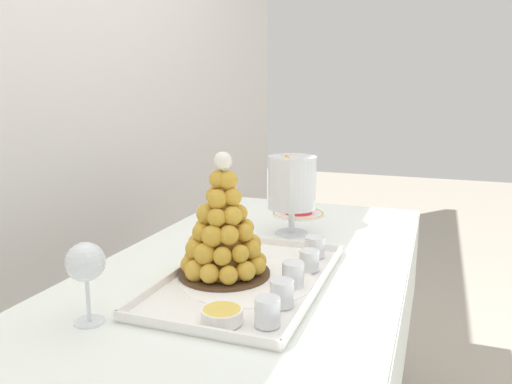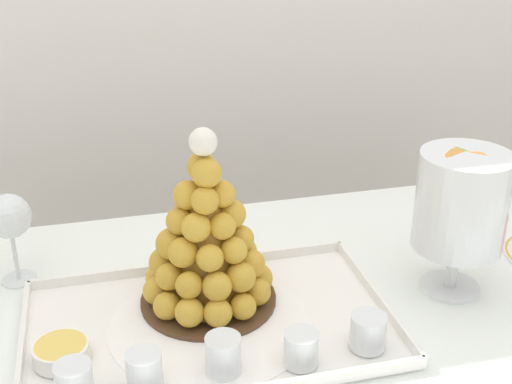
% 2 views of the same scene
% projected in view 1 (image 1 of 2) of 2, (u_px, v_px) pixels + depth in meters
% --- Properties ---
extents(buffet_table, '(1.50, 0.78, 0.78)m').
position_uv_depth(buffet_table, '(253.00, 301.00, 1.34)').
color(buffet_table, brown).
rests_on(buffet_table, ground_plane).
extents(serving_tray, '(0.57, 0.35, 0.02)m').
position_uv_depth(serving_tray, '(247.00, 280.00, 1.19)').
color(serving_tray, white).
rests_on(serving_tray, buffet_table).
extents(croquembouche, '(0.22, 0.22, 0.30)m').
position_uv_depth(croquembouche, '(223.00, 230.00, 1.20)').
color(croquembouche, '#4C331E').
rests_on(croquembouche, serving_tray).
extents(dessert_cup_left, '(0.05, 0.05, 0.05)m').
position_uv_depth(dessert_cup_left, '(267.00, 313.00, 0.96)').
color(dessert_cup_left, silver).
rests_on(dessert_cup_left, serving_tray).
extents(dessert_cup_mid_left, '(0.05, 0.05, 0.06)m').
position_uv_depth(dessert_cup_mid_left, '(282.00, 294.00, 1.04)').
color(dessert_cup_mid_left, silver).
rests_on(dessert_cup_mid_left, serving_tray).
extents(dessert_cup_centre, '(0.05, 0.05, 0.06)m').
position_uv_depth(dessert_cup_centre, '(293.00, 275.00, 1.14)').
color(dessert_cup_centre, silver).
rests_on(dessert_cup_centre, serving_tray).
extents(dessert_cup_mid_right, '(0.05, 0.05, 0.05)m').
position_uv_depth(dessert_cup_mid_right, '(309.00, 261.00, 1.24)').
color(dessert_cup_mid_right, silver).
rests_on(dessert_cup_mid_right, serving_tray).
extents(dessert_cup_right, '(0.05, 0.05, 0.05)m').
position_uv_depth(dessert_cup_right, '(315.00, 247.00, 1.35)').
color(dessert_cup_right, silver).
rests_on(dessert_cup_right, serving_tray).
extents(creme_brulee_ramekin, '(0.08, 0.08, 0.03)m').
position_uv_depth(creme_brulee_ramekin, '(222.00, 315.00, 0.97)').
color(creme_brulee_ramekin, white).
rests_on(creme_brulee_ramekin, serving_tray).
extents(macaron_goblet, '(0.15, 0.15, 0.26)m').
position_uv_depth(macaron_goblet, '(292.00, 183.00, 1.55)').
color(macaron_goblet, white).
rests_on(macaron_goblet, buffet_table).
extents(fruit_tart_plate, '(0.19, 0.19, 0.05)m').
position_uv_depth(fruit_tart_plate, '(298.00, 211.00, 1.82)').
color(fruit_tart_plate, white).
rests_on(fruit_tart_plate, buffet_table).
extents(wine_glass, '(0.08, 0.08, 0.16)m').
position_uv_depth(wine_glass, '(86.00, 264.00, 0.96)').
color(wine_glass, silver).
rests_on(wine_glass, buffet_table).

